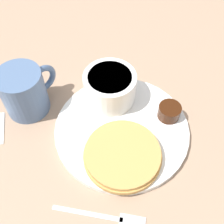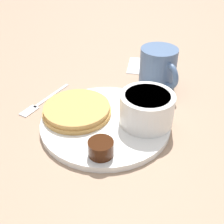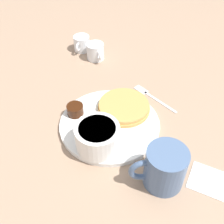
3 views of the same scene
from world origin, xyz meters
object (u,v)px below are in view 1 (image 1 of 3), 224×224
Objects in this scene: plate at (122,129)px; bowl at (109,87)px; coffee_mug at (25,91)px; fork at (110,218)px.

bowl reaches higher than plate.
coffee_mug is 0.27m from fork.
plate is 0.08m from bowl.
fork is (-0.09, 0.25, -0.04)m from coffee_mug.
coffee_mug is at bearing -70.64° from fork.
plate is 2.47× the size of bowl.
fork is at bearing 65.26° from plate.
coffee_mug reaches higher than fork.
bowl is 0.23m from fork.
bowl is at bearing -106.54° from fork.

